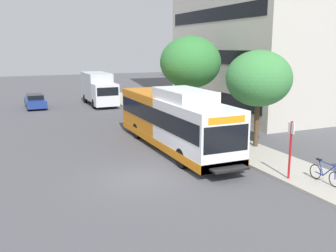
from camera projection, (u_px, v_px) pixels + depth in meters
ground_plane at (100, 140)px, 24.66m from camera, size 120.00×120.00×0.00m
sidewalk_curb at (210, 136)px, 25.61m from camera, size 3.00×56.00×0.14m
transit_bus at (174, 120)px, 22.30m from camera, size 2.58×12.25×3.65m
bus_stop_sign_pole at (291, 146)px, 16.80m from camera, size 0.10×0.36×2.60m
bicycle_parked at (325, 173)px, 16.47m from camera, size 0.52×1.76×1.02m
street_tree_near_stop at (259, 79)px, 21.84m from camera, size 3.78×3.78×5.60m
street_tree_mid_block at (190, 62)px, 28.66m from camera, size 4.58×4.58×6.57m
parked_car_far_lane at (35, 101)px, 37.53m from camera, size 1.80×4.50×1.33m
box_truck_background at (99, 88)px, 39.24m from camera, size 2.32×7.01×3.25m
lattice_comm_tower at (211, 4)px, 50.64m from camera, size 1.10×1.10×33.88m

